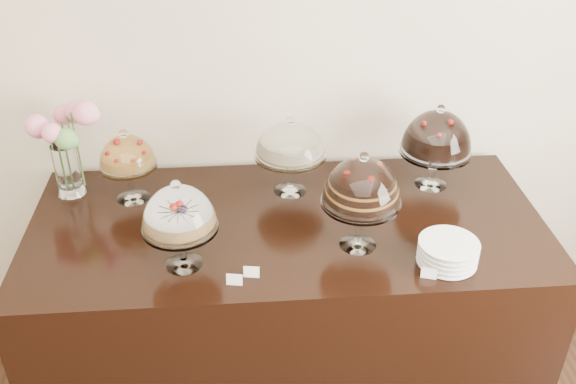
{
  "coord_description": "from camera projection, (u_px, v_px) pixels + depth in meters",
  "views": [
    {
      "loc": [
        -0.06,
        0.21,
        2.48
      ],
      "look_at": [
        0.12,
        2.4,
        1.08
      ],
      "focal_mm": 40.0,
      "sensor_mm": 36.0,
      "label": 1
    }
  ],
  "objects": [
    {
      "name": "display_counter",
      "position": [
        287.0,
        300.0,
        2.99
      ],
      "size": [
        2.2,
        1.0,
        0.9
      ],
      "primitive_type": "cube",
      "color": "black",
      "rests_on": "ground"
    },
    {
      "name": "price_card_right",
      "position": [
        429.0,
        273.0,
        2.42
      ],
      "size": [
        0.06,
        0.03,
        0.04
      ],
      "primitive_type": "cube",
      "rotation": [
        -0.21,
        0.0,
        -0.31
      ],
      "color": "white",
      "rests_on": "display_counter"
    },
    {
      "name": "cake_stand_cheesecake",
      "position": [
        290.0,
        143.0,
        2.82
      ],
      "size": [
        0.32,
        0.32,
        0.38
      ],
      "color": "white",
      "rests_on": "display_counter"
    },
    {
      "name": "cake_stand_fruit_tart",
      "position": [
        127.0,
        156.0,
        2.79
      ],
      "size": [
        0.25,
        0.25,
        0.34
      ],
      "color": "white",
      "rests_on": "display_counter"
    },
    {
      "name": "wall_back",
      "position": [
        251.0,
        43.0,
        2.88
      ],
      "size": [
        5.0,
        0.04,
        3.0
      ],
      "primitive_type": "cube",
      "color": "beige",
      "rests_on": "ground"
    },
    {
      "name": "price_card_left",
      "position": [
        234.0,
        280.0,
        2.39
      ],
      "size": [
        0.06,
        0.03,
        0.04
      ],
      "primitive_type": "cube",
      "rotation": [
        -0.21,
        0.0,
        -0.18
      ],
      "color": "white",
      "rests_on": "display_counter"
    },
    {
      "name": "cake_stand_choco_layer",
      "position": [
        362.0,
        186.0,
        2.46
      ],
      "size": [
        0.31,
        0.31,
        0.43
      ],
      "color": "white",
      "rests_on": "display_counter"
    },
    {
      "name": "flower_vase",
      "position": [
        63.0,
        137.0,
        2.8
      ],
      "size": [
        0.34,
        0.31,
        0.46
      ],
      "color": "white",
      "rests_on": "display_counter"
    },
    {
      "name": "plate_stack",
      "position": [
        448.0,
        252.0,
        2.48
      ],
      "size": [
        0.23,
        0.23,
        0.09
      ],
      "color": "white",
      "rests_on": "display_counter"
    },
    {
      "name": "price_card_extra",
      "position": [
        251.0,
        272.0,
        2.42
      ],
      "size": [
        0.06,
        0.02,
        0.04
      ],
      "primitive_type": "cube",
      "rotation": [
        -0.21,
        0.0,
        -0.16
      ],
      "color": "white",
      "rests_on": "display_counter"
    },
    {
      "name": "cake_stand_dark_choco",
      "position": [
        437.0,
        136.0,
        2.86
      ],
      "size": [
        0.33,
        0.33,
        0.41
      ],
      "color": "white",
      "rests_on": "display_counter"
    },
    {
      "name": "cake_stand_sugar_sponge",
      "position": [
        179.0,
        213.0,
        2.37
      ],
      "size": [
        0.29,
        0.29,
        0.38
      ],
      "color": "white",
      "rests_on": "display_counter"
    }
  ]
}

